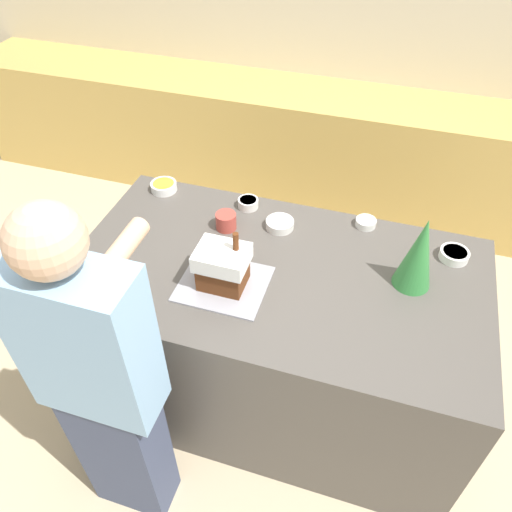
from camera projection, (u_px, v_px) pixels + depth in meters
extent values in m
plane|color=#C6B28E|center=(272.00, 387.00, 2.80)|extent=(12.00, 12.00, 0.00)
cube|color=beige|center=(363.00, 21.00, 3.43)|extent=(8.00, 0.05, 2.60)
cube|color=tan|center=(340.00, 153.00, 3.78)|extent=(6.00, 0.60, 0.89)
cube|color=#514C47|center=(275.00, 336.00, 2.49)|extent=(1.83, 0.99, 0.92)
cube|color=#9E9EA8|center=(224.00, 284.00, 2.11)|extent=(0.37, 0.32, 0.01)
cube|color=#5B2D14|center=(223.00, 274.00, 2.07)|extent=(0.19, 0.15, 0.11)
cube|color=white|center=(222.00, 258.00, 2.01)|extent=(0.21, 0.17, 0.07)
cylinder|color=#5B2D14|center=(236.00, 241.00, 1.96)|extent=(0.02, 0.02, 0.08)
cone|color=#33843D|center=(419.00, 253.00, 2.01)|extent=(0.16, 0.16, 0.34)
cylinder|color=silver|center=(366.00, 223.00, 2.39)|extent=(0.10, 0.10, 0.04)
cylinder|color=brown|center=(366.00, 220.00, 2.38)|extent=(0.08, 0.08, 0.01)
cylinder|color=white|center=(454.00, 255.00, 2.22)|extent=(0.13, 0.13, 0.04)
cylinder|color=yellow|center=(455.00, 252.00, 2.21)|extent=(0.11, 0.11, 0.01)
cylinder|color=white|center=(164.00, 187.00, 2.61)|extent=(0.14, 0.14, 0.04)
cylinder|color=yellow|center=(163.00, 184.00, 2.59)|extent=(0.11, 0.11, 0.01)
cylinder|color=silver|center=(248.00, 203.00, 2.50)|extent=(0.10, 0.10, 0.05)
cylinder|color=#4770DB|center=(248.00, 200.00, 2.49)|extent=(0.08, 0.08, 0.01)
cylinder|color=silver|center=(280.00, 224.00, 2.38)|extent=(0.13, 0.13, 0.04)
cylinder|color=white|center=(280.00, 222.00, 2.37)|extent=(0.11, 0.11, 0.01)
cylinder|color=#B24238|center=(226.00, 221.00, 2.36)|extent=(0.10, 0.10, 0.08)
cube|color=#424C6B|center=(125.00, 449.00, 2.11)|extent=(0.34, 0.19, 0.82)
cube|color=#8CB7E0|center=(84.00, 342.00, 1.61)|extent=(0.44, 0.20, 0.65)
sphere|color=#DBAD89|center=(46.00, 241.00, 1.32)|extent=(0.22, 0.22, 0.22)
cylinder|color=#DBAD89|center=(110.00, 265.00, 1.67)|extent=(0.07, 0.44, 0.07)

